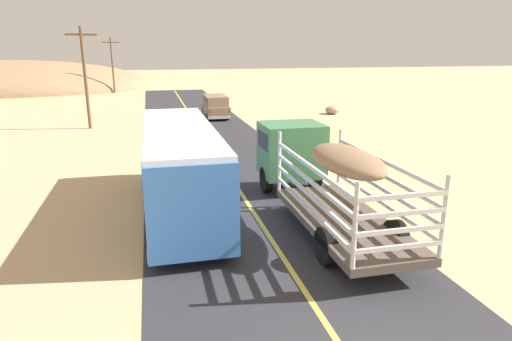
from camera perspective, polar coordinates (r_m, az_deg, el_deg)
name	(u,v)px	position (r m, az deg, el deg)	size (l,w,h in m)	color
livestock_truck	(309,163)	(16.76, 6.84, 1.02)	(2.53, 9.70, 3.02)	#3F7F4C
bus	(180,166)	(16.55, -9.77, 0.55)	(2.54, 10.00, 3.21)	#3872C6
car_far	(215,105)	(38.96, -5.25, 8.36)	(1.90, 4.62, 1.93)	#8C7259
power_pole_mid	(85,75)	(35.69, -21.18, 11.45)	(2.20, 0.24, 7.45)	brown
power_pole_far	(112,63)	(63.49, -18.04, 12.99)	(2.20, 0.24, 7.16)	brown
boulder_mid_field	(332,110)	(41.81, 9.80, 7.69)	(1.26, 1.44, 0.72)	gray
distant_hill	(10,89)	(75.51, -29.15, 9.16)	(41.05, 27.45, 8.32)	#957553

